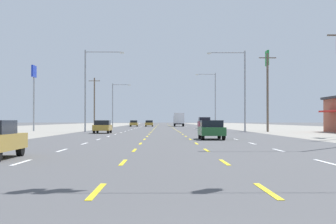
{
  "coord_description": "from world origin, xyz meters",
  "views": [
    {
      "loc": [
        -0.41,
        -4.01,
        1.45
      ],
      "look_at": [
        0.17,
        47.78,
        2.26
      ],
      "focal_mm": 57.39,
      "sensor_mm": 36.0,
      "label": 1
    }
  ],
  "objects": [
    {
      "name": "ground_plane",
      "position": [
        0.0,
        66.0,
        0.0
      ],
      "size": [
        572.0,
        572.0,
        0.0
      ],
      "primitive_type": "plane",
      "color": "#4C4C4F"
    },
    {
      "name": "lane_markings",
      "position": [
        0.0,
        104.5,
        0.01
      ],
      "size": [
        10.64,
        227.6,
        0.01
      ],
      "color": "white",
      "rests_on": "ground"
    },
    {
      "name": "sedan_inner_right_near",
      "position": [
        3.37,
        37.0,
        0.76
      ],
      "size": [
        1.8,
        4.5,
        1.46
      ],
      "color": "#235B2D",
      "rests_on": "ground"
    },
    {
      "name": "sedan_far_left_mid",
      "position": [
        -7.11,
        56.61,
        0.76
      ],
      "size": [
        1.8,
        4.5,
        1.46
      ],
      "color": "#B28C33",
      "rests_on": "ground"
    },
    {
      "name": "suv_far_right_midfar",
      "position": [
        6.77,
        86.8,
        1.03
      ],
      "size": [
        1.98,
        4.9,
        1.98
      ],
      "color": "maroon",
      "rests_on": "ground"
    },
    {
      "name": "sedan_inner_left_far",
      "position": [
        -3.37,
        120.6,
        0.76
      ],
      "size": [
        1.8,
        4.5,
        1.46
      ],
      "color": "#B28C33",
      "rests_on": "ground"
    },
    {
      "name": "sedan_far_left_farther",
      "position": [
        -6.99,
        121.92,
        0.76
      ],
      "size": [
        1.8,
        4.5,
        1.46
      ],
      "color": "#B28C33",
      "rests_on": "ground"
    },
    {
      "name": "box_truck_inner_right_farthest",
      "position": [
        3.67,
        124.77,
        1.84
      ],
      "size": [
        2.4,
        7.2,
        3.23
      ],
      "color": "black",
      "rests_on": "ground"
    },
    {
      "name": "pole_sign_left_row_2",
      "position": [
        -17.64,
        68.18,
        6.68
      ],
      "size": [
        0.24,
        2.07,
        8.83
      ],
      "color": "gray",
      "rests_on": "ground"
    },
    {
      "name": "pole_sign_right_row_2",
      "position": [
        14.81,
        73.29,
        8.56
      ],
      "size": [
        0.24,
        1.75,
        11.55
      ],
      "color": "gray",
      "rests_on": "ground"
    },
    {
      "name": "streetlight_left_row_1",
      "position": [
        -9.62,
        64.02,
        6.09
      ],
      "size": [
        5.02,
        0.26,
        10.4
      ],
      "color": "gray",
      "rests_on": "ground"
    },
    {
      "name": "streetlight_right_row_1",
      "position": [
        9.63,
        64.02,
        6.04
      ],
      "size": [
        4.94,
        0.26,
        10.33
      ],
      "color": "gray",
      "rests_on": "ground"
    },
    {
      "name": "streetlight_left_row_2",
      "position": [
        -9.78,
        101.78,
        5.07
      ],
      "size": [
        3.64,
        0.26,
        8.75
      ],
      "color": "gray",
      "rests_on": "ground"
    },
    {
      "name": "streetlight_right_row_2",
      "position": [
        9.79,
        101.78,
        6.2
      ],
      "size": [
        4.03,
        0.26,
        10.84
      ],
      "color": "gray",
      "rests_on": "ground"
    },
    {
      "name": "utility_pole_right_row_1",
      "position": [
        13.01,
        63.84,
        5.2
      ],
      "size": [
        2.2,
        0.26,
        10.0
      ],
      "color": "brown",
      "rests_on": "ground"
    },
    {
      "name": "utility_pole_left_row_2",
      "position": [
        -13.5,
        99.85,
        5.05
      ],
      "size": [
        2.2,
        0.26,
        9.71
      ],
      "color": "brown",
      "rests_on": "ground"
    }
  ]
}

